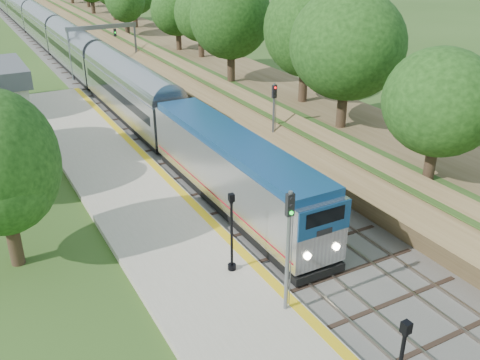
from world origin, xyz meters
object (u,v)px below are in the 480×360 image
signal_gantry (102,37)px  train (59,40)px  lamppost_far (232,237)px  signal_platform (288,239)px  signal_farside (274,115)px

signal_gantry → train: bearing=99.8°
train → lamppost_far: 58.58m
signal_gantry → signal_platform: size_ratio=1.40×
train → signal_platform: signal_platform is taller
signal_gantry → lamppost_far: bearing=-97.8°
lamppost_far → signal_gantry: bearing=82.2°
lamppost_far → signal_farside: (9.80, 11.79, 1.49)m
lamppost_far → signal_farside: signal_farside is taller
train → signal_farside: 47.12m
train → signal_farside: size_ratio=20.67×
signal_platform → signal_farside: bearing=60.0°
signal_gantry → train: 14.67m
lamppost_far → signal_farside: 15.40m
signal_platform → signal_farside: signal_platform is taller
signal_platform → signal_farside: 18.18m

